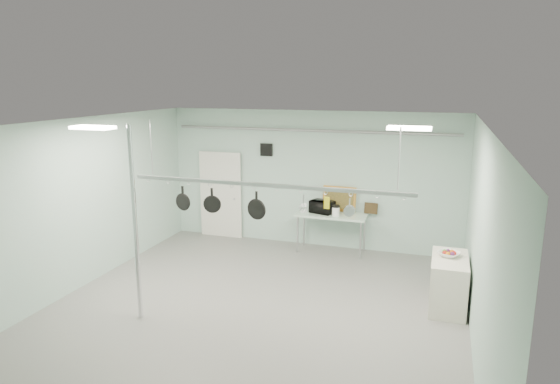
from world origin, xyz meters
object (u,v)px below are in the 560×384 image
(side_cabinet, at_px, (448,283))
(fruit_bowl, at_px, (449,254))
(coffee_canister, at_px, (336,211))
(skillet_left, at_px, (183,198))
(prep_table, at_px, (332,217))
(skillet_mid, at_px, (212,200))
(microwave, at_px, (322,207))
(chrome_pole, at_px, (135,225))
(pot_rack, at_px, (265,183))
(skillet_right, at_px, (256,205))

(side_cabinet, relative_size, fruit_bowl, 3.34)
(coffee_canister, distance_m, skillet_left, 3.87)
(prep_table, distance_m, coffee_canister, 0.25)
(prep_table, bearing_deg, coffee_canister, -47.75)
(side_cabinet, distance_m, skillet_left, 4.82)
(fruit_bowl, xyz_separation_m, skillet_mid, (-3.89, -1.18, 0.93))
(side_cabinet, height_order, skillet_mid, skillet_mid)
(microwave, xyz_separation_m, skillet_mid, (-1.15, -3.31, 0.83))
(chrome_pole, height_order, prep_table, chrome_pole)
(pot_rack, distance_m, skillet_right, 0.41)
(side_cabinet, relative_size, skillet_left, 2.87)
(chrome_pole, height_order, skillet_left, chrome_pole)
(skillet_right, bearing_deg, fruit_bowl, 32.61)
(coffee_canister, height_order, fruit_bowl, coffee_canister)
(pot_rack, height_order, fruit_bowl, pot_rack)
(prep_table, height_order, skillet_right, skillet_right)
(coffee_canister, distance_m, skillet_mid, 3.61)
(prep_table, distance_m, fruit_bowl, 3.30)
(fruit_bowl, distance_m, skillet_right, 3.42)
(coffee_canister, bearing_deg, skillet_right, -102.13)
(coffee_canister, bearing_deg, skillet_mid, -115.17)
(microwave, bearing_deg, skillet_right, 100.76)
(pot_rack, xyz_separation_m, skillet_left, (-1.53, 0.00, -0.35))
(skillet_left, bearing_deg, side_cabinet, 24.95)
(pot_rack, relative_size, fruit_bowl, 13.36)
(pot_rack, distance_m, microwave, 3.52)
(prep_table, bearing_deg, skillet_right, -99.64)
(skillet_right, bearing_deg, microwave, 95.90)
(prep_table, height_order, side_cabinet, prep_table)
(prep_table, xyz_separation_m, fruit_bowl, (2.52, -2.12, 0.11))
(microwave, xyz_separation_m, coffee_canister, (0.34, -0.14, -0.04))
(fruit_bowl, bearing_deg, prep_table, 139.91)
(chrome_pole, relative_size, skillet_left, 7.64)
(pot_rack, bearing_deg, chrome_pole, -154.65)
(chrome_pole, xyz_separation_m, skillet_left, (0.37, 0.90, 0.28))
(chrome_pole, relative_size, microwave, 6.15)
(coffee_canister, relative_size, skillet_left, 0.48)
(side_cabinet, xyz_separation_m, skillet_left, (-4.48, -1.10, 1.43))
(coffee_canister, height_order, skillet_right, skillet_right)
(side_cabinet, distance_m, skillet_right, 3.59)
(prep_table, xyz_separation_m, pot_rack, (-0.40, -3.30, 1.40))
(pot_rack, height_order, skillet_mid, pot_rack)
(pot_rack, xyz_separation_m, fruit_bowl, (2.92, 1.18, -1.29))
(skillet_mid, bearing_deg, chrome_pole, -148.67)
(chrome_pole, distance_m, side_cabinet, 5.37)
(microwave, relative_size, skillet_right, 1.12)
(skillet_mid, bearing_deg, coffee_canister, 52.15)
(microwave, xyz_separation_m, skillet_left, (-1.70, -3.31, 0.83))
(side_cabinet, distance_m, skillet_mid, 4.31)
(chrome_pole, relative_size, pot_rack, 0.67)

